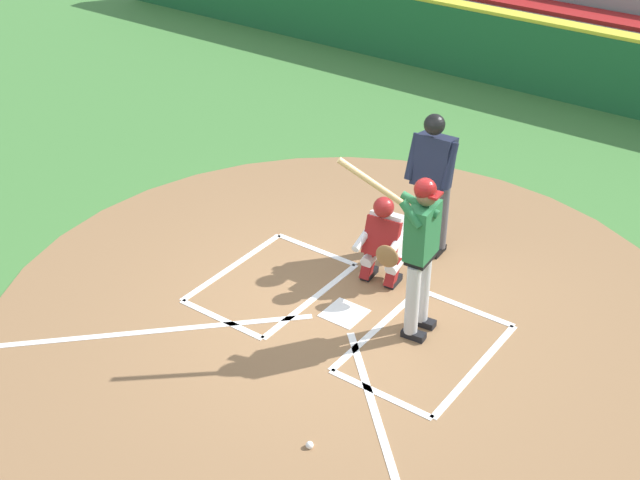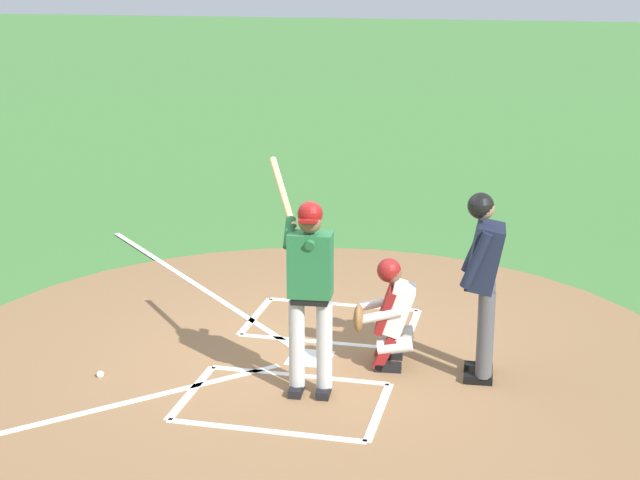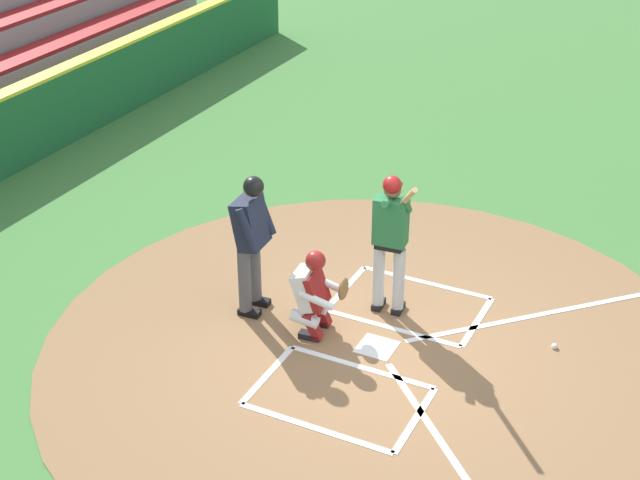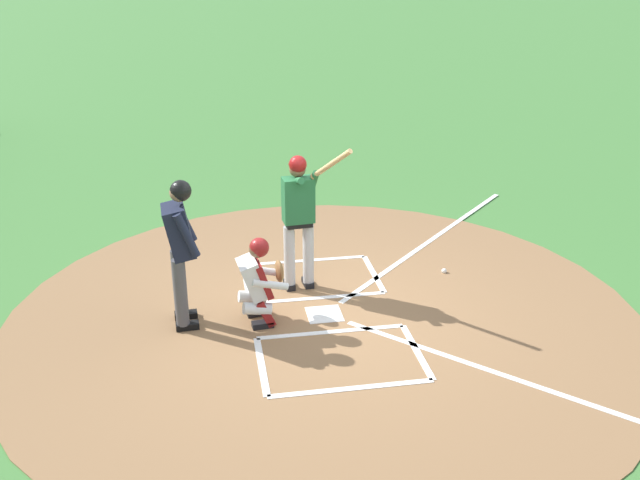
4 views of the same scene
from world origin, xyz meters
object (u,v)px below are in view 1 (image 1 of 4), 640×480
Objects in this scene: batter at (420,246)px; baseball at (310,445)px; catcher at (384,239)px; plate_umpire at (433,174)px.

baseball is (-0.13, 2.09, -1.06)m from batter.
catcher is 15.27× the size of baseball.
baseball is at bearing 93.43° from batter.
batter is 1.88× the size of catcher.
plate_umpire is 3.86m from baseball.
plate_umpire is 25.20× the size of baseball.
plate_umpire is at bearing -95.80° from catcher.
plate_umpire is at bearing -76.87° from baseball.
batter reaches higher than baseball.
baseball is (-0.94, 2.71, -0.55)m from catcher.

